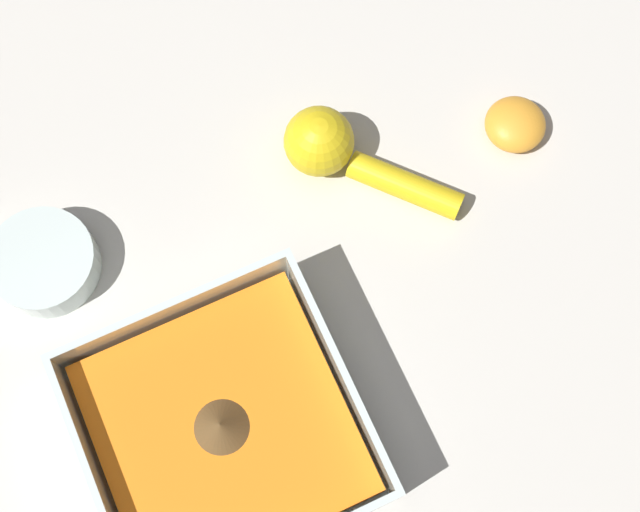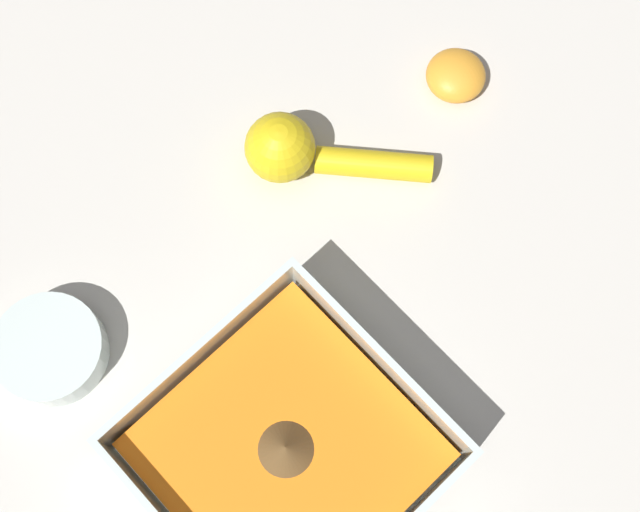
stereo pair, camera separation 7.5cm
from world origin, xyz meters
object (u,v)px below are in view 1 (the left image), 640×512
at_px(square_dish, 225,430).
at_px(lemon_squeezer, 337,151).
at_px(spice_bowl, 45,263).
at_px(lemon_half, 515,124).

distance_m(square_dish, lemon_squeezer, 0.26).
xyz_separation_m(spice_bowl, lemon_squeezer, (-0.27, 0.01, 0.01)).
bearing_deg(lemon_half, spice_bowl, -7.00).
xyz_separation_m(square_dish, lemon_half, (-0.35, -0.15, -0.01)).
height_order(square_dish, lemon_half, square_dish).
bearing_deg(lemon_squeezer, lemon_half, -144.95).
distance_m(spice_bowl, lemon_half, 0.44).
distance_m(square_dish, spice_bowl, 0.22).
relative_size(square_dish, lemon_squeezer, 1.49).
height_order(spice_bowl, lemon_half, same).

